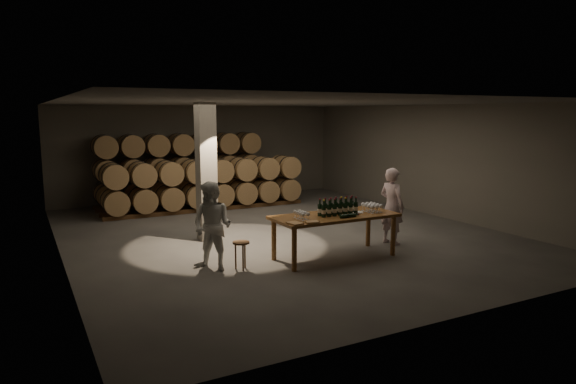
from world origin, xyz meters
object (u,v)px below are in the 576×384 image
bottle_cluster (338,209)px  person_woman (212,226)px  notebook_near (312,222)px  tasting_table (335,220)px  plate (357,212)px  stool (241,247)px  person_man (392,206)px

bottle_cluster → person_woman: 2.59m
notebook_near → tasting_table: bearing=44.8°
plate → person_woman: bearing=172.1°
notebook_near → stool: 1.43m
tasting_table → notebook_near: notebook_near is taller
tasting_table → person_man: size_ratio=1.49×
plate → person_woman: 3.06m
person_man → plate: bearing=95.4°
plate → notebook_near: (-1.35, -0.43, 0.01)m
stool → plate: bearing=-4.1°
tasting_table → bottle_cluster: (0.05, -0.03, 0.23)m
bottle_cluster → stool: 2.16m
person_man → bottle_cluster: bearing=91.0°
plate → notebook_near: 1.41m
plate → person_woman: (-3.03, 0.42, -0.06)m
person_woman → bottle_cluster: bearing=42.4°
notebook_near → person_man: size_ratio=0.14×
bottle_cluster → person_man: person_man is taller
bottle_cluster → plate: size_ratio=3.33×
notebook_near → plate: bearing=33.3°
notebook_near → person_woman: 1.89m
bottle_cluster → notebook_near: bottle_cluster is taller
stool → person_woman: 0.67m
bottle_cluster → notebook_near: size_ratio=3.52×
bottle_cluster → person_woman: person_woman is taller
bottle_cluster → person_man: (1.72, 0.38, -0.16)m
person_man → tasting_table: bearing=89.7°
person_man → person_woman: size_ratio=1.03×
stool → person_man: 3.81m
plate → stool: 2.60m
bottle_cluster → person_woman: bearing=170.4°
notebook_near → stool: notebook_near is taller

